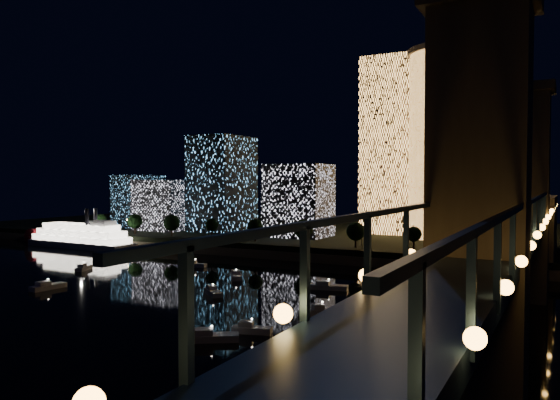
{
  "coord_description": "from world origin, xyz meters",
  "views": [
    {
      "loc": [
        74.61,
        -88.81,
        27.78
      ],
      "look_at": [
        -1.88,
        55.0,
        22.1
      ],
      "focal_mm": 35.0,
      "sensor_mm": 36.0,
      "label": 1
    }
  ],
  "objects": [
    {
      "name": "midrise_blocks",
      "position": [
        -69.08,
        116.63,
        21.82
      ],
      "size": [
        113.24,
        34.66,
        43.25
      ],
      "color": "white",
      "rests_on": "far_bank"
    },
    {
      "name": "street_lamps",
      "position": [
        -34.0,
        94.0,
        9.02
      ],
      "size": [
        132.7,
        0.7,
        5.65
      ],
      "color": "black",
      "rests_on": "far_bank"
    },
    {
      "name": "esplanade_trees",
      "position": [
        -30.7,
        88.0,
        10.47
      ],
      "size": [
        165.25,
        6.92,
        8.96
      ],
      "color": "black",
      "rests_on": "far_bank"
    },
    {
      "name": "far_bank",
      "position": [
        0.0,
        160.0,
        2.5
      ],
      "size": [
        420.0,
        160.0,
        5.0
      ],
      "primitive_type": "cube",
      "color": "black",
      "rests_on": "ground"
    },
    {
      "name": "truss_bridge",
      "position": [
        65.0,
        3.72,
        16.25
      ],
      "size": [
        13.0,
        266.0,
        50.0
      ],
      "color": "navy",
      "rests_on": "ground"
    },
    {
      "name": "tower_rectangular",
      "position": [
        5.97,
        146.49,
        42.99
      ],
      "size": [
        23.88,
        23.88,
        75.99
      ],
      "primitive_type": "cube",
      "color": "#FFAD51",
      "rests_on": "far_bank"
    },
    {
      "name": "motorboats",
      "position": [
        -11.34,
        14.86,
        0.81
      ],
      "size": [
        95.1,
        80.91,
        2.78
      ],
      "color": "silver",
      "rests_on": "ground"
    },
    {
      "name": "riverboat",
      "position": [
        -107.89,
        72.39,
        4.36
      ],
      "size": [
        56.9,
        13.9,
        17.02
      ],
      "color": "silver",
      "rests_on": "ground"
    },
    {
      "name": "ground",
      "position": [
        0.0,
        0.0,
        0.0
      ],
      "size": [
        520.0,
        520.0,
        0.0
      ],
      "primitive_type": "plane",
      "color": "black",
      "rests_on": "ground"
    },
    {
      "name": "seawall",
      "position": [
        0.0,
        82.0,
        1.5
      ],
      "size": [
        420.0,
        6.0,
        3.0
      ],
      "primitive_type": "cube",
      "color": "#6B5E4C",
      "rests_on": "ground"
    },
    {
      "name": "tower_cylindrical",
      "position": [
        32.34,
        135.12,
        42.55
      ],
      "size": [
        34.0,
        34.0,
        74.85
      ],
      "color": "#FFAD51",
      "rests_on": "far_bank"
    }
  ]
}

